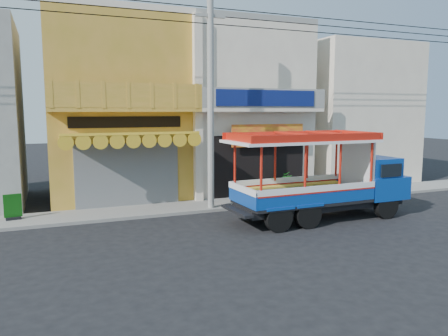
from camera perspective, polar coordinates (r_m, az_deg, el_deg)
name	(u,v)px	position (r m, az deg, el deg)	size (l,w,h in m)	color
ground	(272,228)	(15.20, 6.27, -7.84)	(90.00, 90.00, 0.00)	black
sidewalk	(227,204)	(18.69, 0.43, -4.68)	(30.00, 2.00, 0.12)	slate
shophouse_left	(115,108)	(21.05, -14.03, 7.56)	(6.00, 7.50, 8.24)	#AF8A26
shophouse_right	(234,109)	(22.70, 1.27, 7.76)	(6.00, 6.75, 8.24)	beige
party_pilaster	(198,111)	(18.71, -3.42, 7.47)	(0.35, 0.30, 8.00)	beige
filler_building_right	(345,114)	(26.30, 15.48, 6.79)	(6.00, 6.00, 7.60)	beige
utility_pole	(214,84)	(17.34, -1.30, 10.89)	(28.00, 0.26, 9.00)	gray
songthaew_truck	(331,177)	(16.73, 13.85, -1.14)	(6.98, 2.48, 3.23)	black
green_sign	(13,209)	(17.45, -25.86, -4.83)	(0.61, 0.35, 0.93)	black
potted_plant_a	(278,184)	(20.06, 7.07, -2.11)	(1.00, 0.87, 1.11)	#1B601D
potted_plant_c	(287,186)	(19.68, 8.17, -2.41)	(0.59, 0.59, 1.05)	#1B601D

